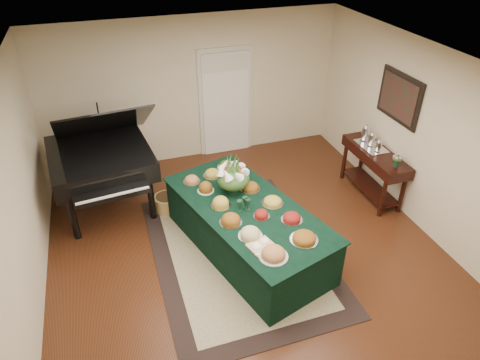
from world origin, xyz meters
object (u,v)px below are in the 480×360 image
object	(u,v)px
grand_piano	(101,158)
floral_centerpiece	(233,175)
mahogany_sideboard	(375,161)
buffet_table	(247,228)

from	to	relation	value
grand_piano	floral_centerpiece	bearing A→B (deg)	-36.66
floral_centerpiece	mahogany_sideboard	xyz separation A→B (m)	(2.54, 0.25, -0.38)
buffet_table	grand_piano	bearing A→B (deg)	136.62
floral_centerpiece	grand_piano	bearing A→B (deg)	143.34
grand_piano	mahogany_sideboard	distance (m)	4.43
grand_piano	mahogany_sideboard	size ratio (longest dim) A/B	1.38
mahogany_sideboard	grand_piano	bearing A→B (deg)	166.17
floral_centerpiece	buffet_table	bearing A→B (deg)	-80.91
floral_centerpiece	grand_piano	distance (m)	2.19
floral_centerpiece	mahogany_sideboard	bearing A→B (deg)	5.56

